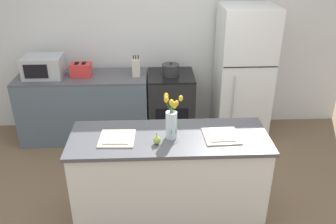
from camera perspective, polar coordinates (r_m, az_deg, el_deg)
name	(u,v)px	position (r m, az deg, el deg)	size (l,w,h in m)	color
ground_plane	(169,213)	(3.74, 0.18, -15.95)	(10.00, 10.00, 0.00)	brown
back_wall	(162,32)	(4.90, -0.95, 12.65)	(5.20, 0.08, 2.70)	silver
kitchen_island	(169,177)	(3.45, 0.19, -10.39)	(1.80, 0.66, 0.90)	silver
back_counter	(85,107)	(4.91, -13.18, 0.76)	(1.68, 0.60, 0.90)	slate
stove_range	(171,105)	(4.83, 0.46, 1.05)	(0.60, 0.61, 0.90)	black
refrigerator	(243,74)	(4.80, 11.93, 5.95)	(0.68, 0.67, 1.77)	white
flower_vase	(171,120)	(3.10, 0.56, -1.37)	(0.16, 0.15, 0.42)	silver
pear_figurine	(157,140)	(3.07, -1.79, -4.47)	(0.06, 0.06, 0.11)	#9EBC47
plate_setting_left	(117,138)	(3.19, -8.19, -4.17)	(0.32, 0.32, 0.02)	beige
plate_setting_right	(221,136)	(3.23, 8.54, -3.78)	(0.32, 0.32, 0.02)	beige
toaster	(81,70)	(4.71, -13.80, 6.62)	(0.28, 0.18, 0.17)	red
cooking_pot	(171,70)	(4.60, 0.43, 6.78)	(0.22, 0.22, 0.17)	#2D2D2D
microwave	(43,67)	(4.81, -19.38, 6.89)	(0.48, 0.37, 0.27)	#B7BABC
knife_block	(136,67)	(4.61, -5.13, 7.16)	(0.10, 0.14, 0.27)	beige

